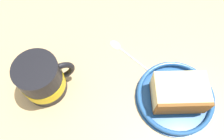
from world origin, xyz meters
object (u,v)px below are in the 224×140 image
object	(u,v)px
small_plate	(175,97)
cake_slice	(179,93)
teaspoon	(122,50)
tea_mug	(42,79)

from	to	relation	value
small_plate	cake_slice	world-z (taller)	cake_slice
teaspoon	small_plate	bearing A→B (deg)	168.58
cake_slice	tea_mug	size ratio (longest dim) A/B	1.16
teaspoon	tea_mug	bearing A→B (deg)	66.42
small_plate	cake_slice	xyz separation A→B (cm)	(-0.17, 0.21, 2.93)
small_plate	cake_slice	distance (cm)	2.95
tea_mug	small_plate	bearing A→B (deg)	-148.80
small_plate	teaspoon	world-z (taller)	small_plate
tea_mug	teaspoon	size ratio (longest dim) A/B	0.83
cake_slice	teaspoon	world-z (taller)	cake_slice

